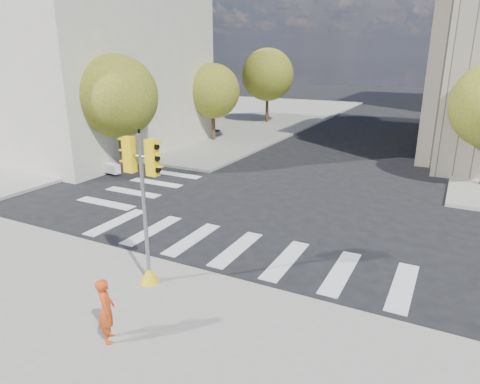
# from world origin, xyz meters

# --- Properties ---
(ground) EXTENTS (160.00, 160.00, 0.00)m
(ground) POSITION_xyz_m (0.00, 0.00, 0.00)
(ground) COLOR black
(ground) RESTS_ON ground
(sidewalk_far_left) EXTENTS (28.00, 40.00, 0.15)m
(sidewalk_far_left) POSITION_xyz_m (-20.00, 26.00, 0.07)
(sidewalk_far_left) COLOR gray
(sidewalk_far_left) RESTS_ON ground
(classical_building) EXTENTS (19.00, 15.00, 12.70)m
(classical_building) POSITION_xyz_m (-20.00, 8.00, 6.44)
(classical_building) COLOR beige
(classical_building) RESTS_ON ground
(tree_lw_near) EXTENTS (4.40, 4.40, 6.41)m
(tree_lw_near) POSITION_xyz_m (-10.50, 4.00, 4.20)
(tree_lw_near) COLOR #382616
(tree_lw_near) RESTS_ON ground
(tree_lw_mid) EXTENTS (4.00, 4.00, 5.77)m
(tree_lw_mid) POSITION_xyz_m (-10.50, 14.00, 3.76)
(tree_lw_mid) COLOR #382616
(tree_lw_mid) RESTS_ON ground
(tree_lw_far) EXTENTS (4.80, 4.80, 6.95)m
(tree_lw_far) POSITION_xyz_m (-10.50, 24.00, 4.54)
(tree_lw_far) COLOR #382616
(tree_lw_far) RESTS_ON ground
(traffic_signal) EXTENTS (1.06, 0.56, 4.40)m
(traffic_signal) POSITION_xyz_m (-1.15, -5.33, 2.01)
(traffic_signal) COLOR yellow
(traffic_signal) RESTS_ON sidewalk_near
(photographer) EXTENTS (0.66, 0.66, 1.55)m
(photographer) POSITION_xyz_m (-0.32, -7.81, 0.93)
(photographer) COLOR #D04113
(photographer) RESTS_ON sidewalk_near
(planter_wall) EXTENTS (5.98, 1.40, 0.50)m
(planter_wall) POSITION_xyz_m (-13.00, 3.58, 0.40)
(planter_wall) COLOR white
(planter_wall) RESTS_ON sidewalk_left_near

